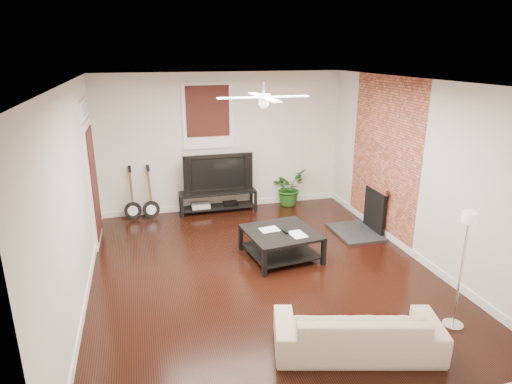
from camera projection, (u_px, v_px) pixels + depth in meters
room at (263, 184)px, 6.20m from camera, size 5.01×6.01×2.81m
brick_accent at (384, 157)px, 7.73m from camera, size 0.02×2.20×2.80m
fireplace at (365, 209)px, 7.95m from camera, size 0.80×1.10×0.92m
window_back at (208, 116)px, 8.69m from camera, size 1.00×0.06×1.30m
door_left at (92, 172)px, 7.39m from camera, size 0.08×1.00×2.50m
tv_stand at (218, 201)px, 9.08m from camera, size 1.56×0.42×0.44m
tv at (217, 172)px, 8.90m from camera, size 1.40×0.18×0.81m
coffee_table at (281, 244)px, 7.07m from camera, size 1.19×1.19×0.45m
sofa at (357, 329)px, 4.84m from camera, size 1.94×1.16×0.53m
floor_lamp at (461, 271)px, 5.12m from camera, size 0.30×0.30×1.48m
potted_plant at (289, 187)px, 9.44m from camera, size 0.92×0.90×0.77m
guitar_left at (131, 194)px, 8.53m from camera, size 0.35×0.26×1.08m
guitar_right at (150, 193)px, 8.59m from camera, size 0.37×0.29×1.08m
ceiling_fan at (264, 97)px, 5.83m from camera, size 1.24×1.24×0.32m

